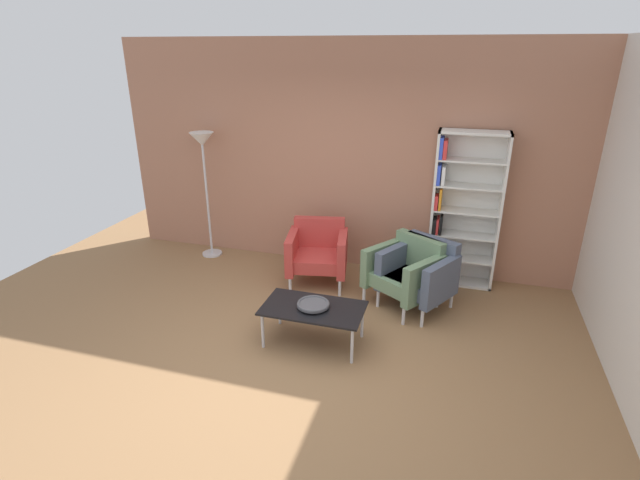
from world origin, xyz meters
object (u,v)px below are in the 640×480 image
armchair_spare_guest (420,273)px  floor_lamp_torchiere (203,154)px  bookshelf_tall (460,210)px  coffee_table_low (313,310)px  armchair_by_bookshelf (318,251)px  decorative_bowl (313,304)px  armchair_corner_red (406,271)px

armchair_spare_guest → floor_lamp_torchiere: bearing=-163.3°
bookshelf_tall → armchair_spare_guest: bearing=-115.7°
bookshelf_tall → coffee_table_low: bookshelf_tall is taller
armchair_by_bookshelf → armchair_spare_guest: same height
coffee_table_low → armchair_by_bookshelf: 1.36m
decorative_bowl → armchair_by_bookshelf: armchair_by_bookshelf is taller
coffee_table_low → floor_lamp_torchiere: 2.88m
armchair_corner_red → armchair_spare_guest: 0.16m
coffee_table_low → armchair_corner_red: armchair_corner_red is taller
armchair_by_bookshelf → bookshelf_tall: bearing=6.2°
bookshelf_tall → armchair_corner_red: (-0.52, -0.77, -0.53)m
armchair_by_bookshelf → armchair_spare_guest: bearing=-22.1°
bookshelf_tall → coffee_table_low: 2.31m
decorative_bowl → armchair_spare_guest: bearing=48.6°
decorative_bowl → floor_lamp_torchiere: size_ratio=0.18×
bookshelf_tall → armchair_by_bookshelf: 1.80m
armchair_corner_red → armchair_by_bookshelf: (-1.12, 0.26, 0.00)m
decorative_bowl → floor_lamp_torchiere: floor_lamp_torchiere is taller
bookshelf_tall → armchair_spare_guest: bookshelf_tall is taller
bookshelf_tall → armchair_spare_guest: 1.00m
coffee_table_low → decorative_bowl: (0.00, 0.00, 0.07)m
armchair_by_bookshelf → armchair_spare_guest: 1.31m
coffee_table_low → decorative_bowl: size_ratio=3.12×
bookshelf_tall → armchair_by_bookshelf: size_ratio=2.30×
armchair_corner_red → coffee_table_low: bearing=-92.8°
bookshelf_tall → armchair_spare_guest: size_ratio=2.04×
armchair_corner_red → floor_lamp_torchiere: (-2.83, 0.65, 1.03)m
coffee_table_low → armchair_by_bookshelf: armchair_by_bookshelf is taller
armchair_by_bookshelf → floor_lamp_torchiere: (-1.71, 0.39, 1.03)m
floor_lamp_torchiere → armchair_spare_guest: bearing=-12.1°
bookshelf_tall → decorative_bowl: bearing=-125.5°
armchair_corner_red → bookshelf_tall: bearing=89.3°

